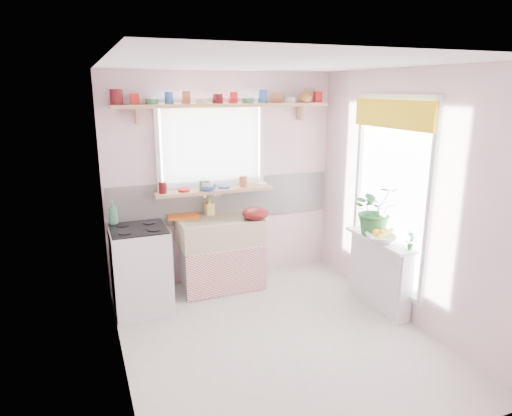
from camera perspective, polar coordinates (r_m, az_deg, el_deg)
name	(u,v)px	position (r m, az deg, el deg)	size (l,w,h in m)	color
room	(301,176)	(5.06, 5.60, 4.03)	(3.20, 3.20, 3.20)	silver
sink_unit	(220,253)	(5.41, -4.48, -5.58)	(0.95, 0.65, 1.11)	white
cooker	(141,269)	(4.99, -14.20, -7.42)	(0.58, 0.58, 0.93)	white
radiator_ledge	(379,271)	(5.13, 15.16, -7.64)	(0.22, 0.95, 0.78)	white
windowsill	(214,191)	(5.38, -5.22, 2.17)	(1.40, 0.22, 0.04)	tan
pine_shelf	(225,105)	(5.29, -3.85, 12.70)	(2.52, 0.24, 0.04)	tan
shelf_crockery	(225,98)	(5.29, -3.86, 13.51)	(2.47, 0.11, 0.12)	#590F14
sill_crockery	(210,185)	(5.35, -5.75, 2.89)	(1.35, 0.11, 0.12)	#590F14
dish_tray	(184,216)	(5.37, -9.05, -0.97)	(0.35, 0.26, 0.03)	#D15412
colander	(256,213)	(5.21, -0.06, -0.66)	(0.31, 0.31, 0.14)	#5F1011
jade_plant	(375,210)	(5.02, 14.70, -0.21)	(0.50, 0.43, 0.55)	#28652D
fruit_bowl	(381,238)	(4.86, 15.33, -3.68)	(0.30, 0.30, 0.07)	white
herb_pot	(410,240)	(4.70, 18.74, -3.84)	(0.10, 0.07, 0.19)	#30712D
soap_bottle_sink	(209,206)	(5.42, -5.85, 0.28)	(0.10, 0.10, 0.22)	#D3CB5D
sill_cup	(208,186)	(5.28, -6.05, 2.70)	(0.13, 0.13, 0.10)	beige
sill_bowl	(208,188)	(5.29, -6.03, 2.49)	(0.20, 0.20, 0.06)	#3761B5
shelf_vase	(305,95)	(5.61, 6.20, 13.83)	(0.16, 0.16, 0.17)	#A96134
cooker_bottle	(113,213)	(5.00, -17.45, -0.57)	(0.10, 0.10, 0.26)	#42845A
fruit	(381,233)	(4.85, 15.39, -2.97)	(0.20, 0.14, 0.10)	orange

